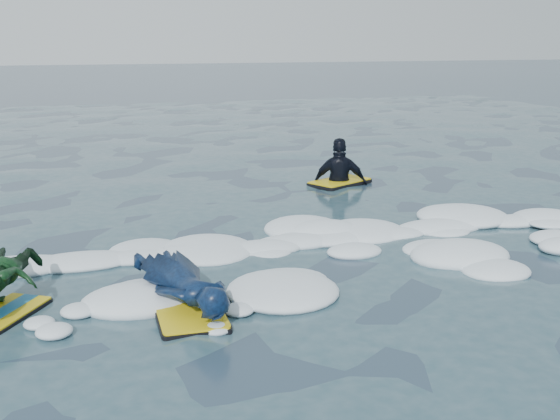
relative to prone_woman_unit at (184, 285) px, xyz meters
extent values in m
plane|color=#162436|center=(1.02, 0.24, -0.23)|extent=(120.00, 120.00, 0.00)
cube|color=black|center=(0.00, -0.22, -0.19)|extent=(0.64, 1.15, 0.06)
cube|color=gold|center=(0.00, -0.22, -0.15)|extent=(0.61, 1.13, 0.02)
imported|color=#0B244D|center=(0.00, 0.03, 0.02)|extent=(1.02, 1.82, 0.41)
cube|color=black|center=(-1.66, 0.24, -0.20)|extent=(0.85, 0.99, 0.04)
cube|color=gold|center=(-1.66, 0.24, -0.17)|extent=(0.83, 0.97, 0.02)
cube|color=#1670AA|center=(-1.66, 0.24, -0.16)|extent=(0.56, 0.79, 0.01)
imported|color=#103C16|center=(-1.66, 0.44, 0.04)|extent=(0.91, 1.41, 0.49)
cube|color=black|center=(3.53, 5.02, -0.19)|extent=(1.28, 1.07, 0.06)
cube|color=gold|center=(3.53, 5.02, -0.15)|extent=(1.25, 1.04, 0.02)
imported|color=black|center=(3.53, 5.02, -0.24)|extent=(1.06, 0.68, 1.69)
camera|label=1|loc=(-0.90, -6.43, 2.36)|focal=45.00mm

